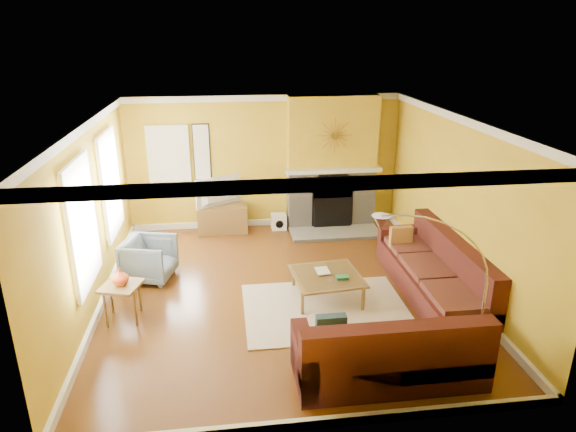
{
  "coord_description": "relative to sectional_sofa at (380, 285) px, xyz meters",
  "views": [
    {
      "loc": [
        -0.84,
        -7.16,
        3.91
      ],
      "look_at": [
        0.14,
        0.4,
        1.12
      ],
      "focal_mm": 32.0,
      "sensor_mm": 36.0,
      "label": 1
    }
  ],
  "objects": [
    {
      "name": "baseboard",
      "position": [
        -1.32,
        0.81,
        -0.39
      ],
      "size": [
        5.5,
        6.0,
        0.12
      ],
      "primitive_type": null,
      "color": "white",
      "rests_on": "floor"
    },
    {
      "name": "coffee_table",
      "position": [
        -0.66,
        0.53,
        -0.25
      ],
      "size": [
        1.09,
        1.09,
        0.4
      ],
      "primitive_type": null,
      "rotation": [
        0.0,
        0.0,
        0.1
      ],
      "color": "white",
      "rests_on": "floor"
    },
    {
      "name": "mantel",
      "position": [
        0.03,
        3.37,
        0.8
      ],
      "size": [
        1.92,
        0.22,
        0.08
      ],
      "primitive_type": "cube",
      "color": "white",
      "rests_on": "fireplace"
    },
    {
      "name": "window_left_near",
      "position": [
        -4.04,
        2.11,
        1.05
      ],
      "size": [
        0.06,
        1.22,
        1.72
      ],
      "primitive_type": "cube",
      "color": "white",
      "rests_on": "wall_left"
    },
    {
      "name": "tv",
      "position": [
        -2.22,
        3.5,
        0.39
      ],
      "size": [
        0.96,
        0.61,
        0.59
      ],
      "primitive_type": "imported",
      "rotation": [
        0.0,
        0.0,
        3.64
      ],
      "color": "black",
      "rests_on": "media_console"
    },
    {
      "name": "subwoofer",
      "position": [
        -1.07,
        3.53,
        -0.3
      ],
      "size": [
        0.3,
        0.3,
        0.3
      ],
      "primitive_type": "cube",
      "color": "white",
      "rests_on": "floor"
    },
    {
      "name": "armchair",
      "position": [
        -3.43,
        1.54,
        -0.1
      ],
      "size": [
        0.94,
        0.92,
        0.71
      ],
      "primitive_type": "imported",
      "rotation": [
        0.0,
        0.0,
        1.32
      ],
      "color": "slate",
      "rests_on": "floor"
    },
    {
      "name": "fireplace",
      "position": [
        0.03,
        3.61,
        0.9
      ],
      "size": [
        1.8,
        0.4,
        2.7
      ],
      "primitive_type": null,
      "color": "gray",
      "rests_on": "floor"
    },
    {
      "name": "wall_front",
      "position": [
        -1.32,
        -2.2,
        0.9
      ],
      "size": [
        5.5,
        0.02,
        2.7
      ],
      "primitive_type": "cube",
      "color": "gold",
      "rests_on": "ground"
    },
    {
      "name": "wall_right",
      "position": [
        1.44,
        0.81,
        0.9
      ],
      "size": [
        0.02,
        6.0,
        2.7
      ],
      "primitive_type": "cube",
      "color": "gold",
      "rests_on": "ground"
    },
    {
      "name": "wall_back",
      "position": [
        -1.32,
        3.82,
        0.9
      ],
      "size": [
        5.5,
        0.02,
        2.7
      ],
      "primitive_type": "cube",
      "color": "gold",
      "rests_on": "ground"
    },
    {
      "name": "wall_left",
      "position": [
        -4.08,
        0.81,
        0.9
      ],
      "size": [
        0.02,
        6.0,
        2.7
      ],
      "primitive_type": "cube",
      "color": "gold",
      "rests_on": "ground"
    },
    {
      "name": "rug",
      "position": [
        -0.74,
        0.18,
        -0.44
      ],
      "size": [
        2.4,
        1.8,
        0.02
      ],
      "primitive_type": "cube",
      "color": "beige",
      "rests_on": "floor"
    },
    {
      "name": "window_left_far",
      "position": [
        -4.04,
        0.21,
        1.05
      ],
      "size": [
        0.06,
        1.22,
        1.72
      ],
      "primitive_type": "cube",
      "color": "white",
      "rests_on": "wall_left"
    },
    {
      "name": "sunburst",
      "position": [
        0.03,
        3.38,
        1.5
      ],
      "size": [
        0.7,
        0.04,
        0.7
      ],
      "primitive_type": null,
      "color": "olive",
      "rests_on": "fireplace"
    },
    {
      "name": "crown_molding",
      "position": [
        -1.32,
        0.81,
        2.19
      ],
      "size": [
        5.5,
        6.0,
        0.12
      ],
      "primitive_type": null,
      "color": "white",
      "rests_on": "ceiling"
    },
    {
      "name": "floor",
      "position": [
        -1.32,
        0.81,
        -0.46
      ],
      "size": [
        5.5,
        6.0,
        0.02
      ],
      "primitive_type": "cube",
      "color": "brown",
      "rests_on": "ground"
    },
    {
      "name": "ceiling",
      "position": [
        -1.32,
        0.81,
        2.26
      ],
      "size": [
        5.5,
        6.0,
        0.02
      ],
      "primitive_type": "cube",
      "color": "white",
      "rests_on": "ground"
    },
    {
      "name": "hearth",
      "position": [
        0.03,
        3.06,
        -0.42
      ],
      "size": [
        1.8,
        0.7,
        0.06
      ],
      "primitive_type": "cube",
      "color": "gray",
      "rests_on": "floor"
    },
    {
      "name": "wall_art",
      "position": [
        -2.57,
        3.78,
        1.15
      ],
      "size": [
        0.34,
        0.04,
        1.14
      ],
      "primitive_type": "cube",
      "color": "white",
      "rests_on": "wall_back"
    },
    {
      "name": "book",
      "position": [
        -0.81,
        0.63,
        -0.04
      ],
      "size": [
        0.22,
        0.28,
        0.03
      ],
      "primitive_type": "imported",
      "rotation": [
        0.0,
        0.0,
        0.06
      ],
      "color": "white",
      "rests_on": "coffee_table"
    },
    {
      "name": "window_back",
      "position": [
        -3.22,
        3.77,
        1.1
      ],
      "size": [
        0.82,
        0.06,
        1.22
      ],
      "primitive_type": "cube",
      "color": "white",
      "rests_on": "wall_back"
    },
    {
      "name": "side_table",
      "position": [
        -3.65,
        0.29,
        -0.17
      ],
      "size": [
        0.63,
        0.63,
        0.55
      ],
      "primitive_type": null,
      "rotation": [
        0.0,
        0.0,
        -0.3
      ],
      "color": "brown",
      "rests_on": "floor"
    },
    {
      "name": "media_console",
      "position": [
        -2.22,
        3.5,
        -0.17
      ],
      "size": [
        1.0,
        0.45,
        0.55
      ],
      "primitive_type": "cube",
      "color": "brown",
      "rests_on": "floor"
    },
    {
      "name": "sectional_sofa",
      "position": [
        0.0,
        0.0,
        0.0
      ],
      "size": [
        2.86,
        3.78,
        0.9
      ],
      "primitive_type": null,
      "color": "#4B1C18",
      "rests_on": "floor"
    },
    {
      "name": "vase",
      "position": [
        -3.65,
        0.29,
        0.22
      ],
      "size": [
        0.26,
        0.26,
        0.25
      ],
      "primitive_type": "imported",
      "rotation": [
        0.0,
        0.0,
        0.08
      ],
      "color": "#DC4F1E",
      "rests_on": "side_table"
    },
    {
      "name": "arc_lamp",
      "position": [
        0.09,
        -1.63,
        0.61
      ],
      "size": [
        1.35,
        0.36,
        2.12
      ],
      "primitive_type": null,
      "color": "silver",
      "rests_on": "floor"
    }
  ]
}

